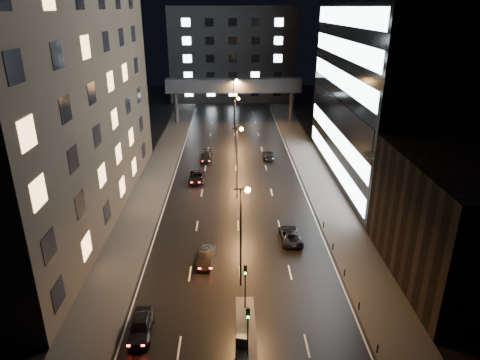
{
  "coord_description": "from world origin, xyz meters",
  "views": [
    {
      "loc": [
        -0.87,
        -26.03,
        24.65
      ],
      "look_at": [
        0.34,
        24.88,
        4.0
      ],
      "focal_mm": 32.0,
      "sensor_mm": 36.0,
      "label": 1
    }
  ],
  "objects_px": {
    "car_away_b": "(206,257)",
    "car_toward_a": "(290,235)",
    "utility_cabinet": "(242,342)",
    "car_away_a": "(141,326)",
    "car_away_d": "(207,157)",
    "car_away_c": "(196,177)",
    "car_toward_b": "(268,155)"
  },
  "relations": [
    {
      "from": "car_away_a",
      "to": "car_away_b",
      "type": "relative_size",
      "value": 1.06
    },
    {
      "from": "car_away_a",
      "to": "car_toward_a",
      "type": "bearing_deg",
      "value": 42.94
    },
    {
      "from": "car_away_c",
      "to": "utility_cabinet",
      "type": "distance_m",
      "value": 35.01
    },
    {
      "from": "car_away_c",
      "to": "car_toward_b",
      "type": "relative_size",
      "value": 1.05
    },
    {
      "from": "car_away_a",
      "to": "car_away_c",
      "type": "relative_size",
      "value": 0.91
    },
    {
      "from": "car_away_a",
      "to": "car_away_c",
      "type": "bearing_deg",
      "value": 82.95
    },
    {
      "from": "car_away_d",
      "to": "utility_cabinet",
      "type": "distance_m",
      "value": 44.1
    },
    {
      "from": "car_away_a",
      "to": "utility_cabinet",
      "type": "bearing_deg",
      "value": -16.03
    },
    {
      "from": "car_away_d",
      "to": "utility_cabinet",
      "type": "xyz_separation_m",
      "value": [
        4.87,
        -43.84,
        -0.04
      ]
    },
    {
      "from": "car_away_a",
      "to": "car_away_d",
      "type": "xyz_separation_m",
      "value": [
        3.26,
        41.99,
        -0.04
      ]
    },
    {
      "from": "car_away_c",
      "to": "car_toward_a",
      "type": "bearing_deg",
      "value": -56.92
    },
    {
      "from": "car_away_a",
      "to": "car_toward_a",
      "type": "height_order",
      "value": "car_away_a"
    },
    {
      "from": "car_away_a",
      "to": "car_away_d",
      "type": "relative_size",
      "value": 0.89
    },
    {
      "from": "utility_cabinet",
      "to": "car_away_b",
      "type": "bearing_deg",
      "value": 117.83
    },
    {
      "from": "car_away_d",
      "to": "utility_cabinet",
      "type": "height_order",
      "value": "car_away_d"
    },
    {
      "from": "car_away_a",
      "to": "utility_cabinet",
      "type": "distance_m",
      "value": 8.33
    },
    {
      "from": "car_toward_b",
      "to": "utility_cabinet",
      "type": "height_order",
      "value": "car_toward_b"
    },
    {
      "from": "car_toward_b",
      "to": "utility_cabinet",
      "type": "distance_m",
      "value": 45.13
    },
    {
      "from": "car_away_b",
      "to": "car_toward_a",
      "type": "distance_m",
      "value": 10.31
    },
    {
      "from": "car_toward_b",
      "to": "utility_cabinet",
      "type": "bearing_deg",
      "value": 84.25
    },
    {
      "from": "car_away_b",
      "to": "car_away_a",
      "type": "bearing_deg",
      "value": -108.39
    },
    {
      "from": "car_away_d",
      "to": "car_toward_b",
      "type": "relative_size",
      "value": 1.07
    },
    {
      "from": "utility_cabinet",
      "to": "car_toward_b",
      "type": "bearing_deg",
      "value": 94.85
    },
    {
      "from": "car_away_b",
      "to": "car_toward_b",
      "type": "height_order",
      "value": "car_away_b"
    },
    {
      "from": "car_away_a",
      "to": "car_away_c",
      "type": "xyz_separation_m",
      "value": [
        2.18,
        32.66,
        -0.08
      ]
    },
    {
      "from": "car_away_b",
      "to": "car_toward_a",
      "type": "height_order",
      "value": "car_away_b"
    },
    {
      "from": "utility_cabinet",
      "to": "car_away_c",
      "type": "bearing_deg",
      "value": 112.11
    },
    {
      "from": "car_away_b",
      "to": "car_away_d",
      "type": "xyz_separation_m",
      "value": [
        -1.51,
        31.72,
        0.03
      ]
    },
    {
      "from": "car_away_b",
      "to": "car_toward_a",
      "type": "xyz_separation_m",
      "value": [
        9.32,
        4.4,
        -0.0
      ]
    },
    {
      "from": "car_toward_a",
      "to": "utility_cabinet",
      "type": "relative_size",
      "value": 4.68
    },
    {
      "from": "utility_cabinet",
      "to": "car_away_a",
      "type": "bearing_deg",
      "value": 179.54
    },
    {
      "from": "car_away_b",
      "to": "car_away_d",
      "type": "distance_m",
      "value": 31.76
    }
  ]
}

